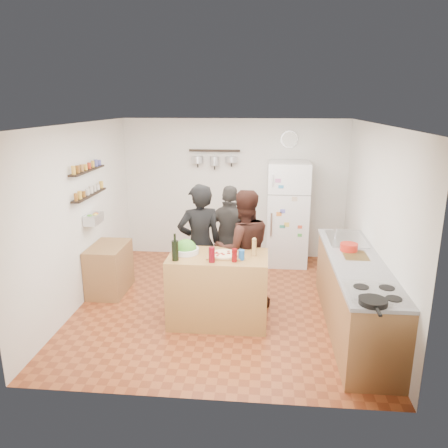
# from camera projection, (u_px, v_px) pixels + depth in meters

# --- Properties ---
(room_shell) EXTENTS (4.20, 4.20, 4.20)m
(room_shell) POSITION_uv_depth(u_px,v_px,m) (226.00, 212.00, 6.26)
(room_shell) COLOR brown
(room_shell) RESTS_ON ground
(prep_island) EXTENTS (1.25, 0.72, 0.91)m
(prep_island) POSITION_uv_depth(u_px,v_px,m) (218.00, 289.00, 5.61)
(prep_island) COLOR olive
(prep_island) RESTS_ON floor
(pizza_board) EXTENTS (0.42, 0.34, 0.02)m
(pizza_board) POSITION_uv_depth(u_px,v_px,m) (224.00, 255.00, 5.46)
(pizza_board) COLOR brown
(pizza_board) RESTS_ON prep_island
(pizza) EXTENTS (0.34, 0.34, 0.02)m
(pizza) POSITION_uv_depth(u_px,v_px,m) (224.00, 254.00, 5.45)
(pizza) COLOR beige
(pizza) RESTS_ON pizza_board
(salad_bowl) EXTENTS (0.33, 0.33, 0.07)m
(salad_bowl) POSITION_uv_depth(u_px,v_px,m) (186.00, 251.00, 5.57)
(salad_bowl) COLOR silver
(salad_bowl) RESTS_ON prep_island
(wine_bottle) EXTENTS (0.08, 0.08, 0.25)m
(wine_bottle) POSITION_uv_depth(u_px,v_px,m) (175.00, 251.00, 5.29)
(wine_bottle) COLOR black
(wine_bottle) RESTS_ON prep_island
(wine_glass_near) EXTENTS (0.08, 0.08, 0.19)m
(wine_glass_near) POSITION_uv_depth(u_px,v_px,m) (212.00, 255.00, 5.24)
(wine_glass_near) COLOR #57070F
(wine_glass_near) RESTS_ON prep_island
(wine_glass_far) EXTENTS (0.07, 0.07, 0.16)m
(wine_glass_far) POSITION_uv_depth(u_px,v_px,m) (234.00, 255.00, 5.25)
(wine_glass_far) COLOR #62080A
(wine_glass_far) RESTS_ON prep_island
(pepper_mill) EXTENTS (0.06, 0.06, 0.19)m
(pepper_mill) POSITION_uv_depth(u_px,v_px,m) (254.00, 248.00, 5.47)
(pepper_mill) COLOR #A47D44
(pepper_mill) RESTS_ON prep_island
(salt_canister) EXTENTS (0.08, 0.08, 0.12)m
(salt_canister) POSITION_uv_depth(u_px,v_px,m) (241.00, 255.00, 5.33)
(salt_canister) COLOR #1A4D8F
(salt_canister) RESTS_ON prep_island
(person_left) EXTENTS (0.73, 0.61, 1.72)m
(person_left) POSITION_uv_depth(u_px,v_px,m) (200.00, 244.00, 6.09)
(person_left) COLOR black
(person_left) RESTS_ON floor
(person_center) EXTENTS (0.95, 0.83, 1.66)m
(person_center) POSITION_uv_depth(u_px,v_px,m) (243.00, 249.00, 5.96)
(person_center) COLOR black
(person_center) RESTS_ON floor
(person_back) EXTENTS (0.97, 0.49, 1.60)m
(person_back) POSITION_uv_depth(u_px,v_px,m) (231.00, 238.00, 6.55)
(person_back) COLOR #282624
(person_back) RESTS_ON floor
(counter_run) EXTENTS (0.63, 2.63, 0.90)m
(counter_run) POSITION_uv_depth(u_px,v_px,m) (355.00, 296.00, 5.42)
(counter_run) COLOR #9E7042
(counter_run) RESTS_ON floor
(stove_top) EXTENTS (0.60, 0.62, 0.02)m
(stove_top) POSITION_uv_depth(u_px,v_px,m) (377.00, 294.00, 4.39)
(stove_top) COLOR white
(stove_top) RESTS_ON counter_run
(skillet) EXTENTS (0.27, 0.27, 0.05)m
(skillet) POSITION_uv_depth(u_px,v_px,m) (373.00, 302.00, 4.14)
(skillet) COLOR black
(skillet) RESTS_ON stove_top
(sink) EXTENTS (0.50, 0.80, 0.03)m
(sink) POSITION_uv_depth(u_px,v_px,m) (346.00, 239.00, 6.11)
(sink) COLOR silver
(sink) RESTS_ON counter_run
(cutting_board) EXTENTS (0.30, 0.40, 0.02)m
(cutting_board) POSITION_uv_depth(u_px,v_px,m) (355.00, 256.00, 5.47)
(cutting_board) COLOR olive
(cutting_board) RESTS_ON counter_run
(red_bowl) EXTENTS (0.23, 0.23, 0.09)m
(red_bowl) POSITION_uv_depth(u_px,v_px,m) (349.00, 247.00, 5.63)
(red_bowl) COLOR red
(red_bowl) RESTS_ON counter_run
(fridge) EXTENTS (0.70, 0.68, 1.80)m
(fridge) POSITION_uv_depth(u_px,v_px,m) (287.00, 214.00, 7.58)
(fridge) COLOR white
(fridge) RESTS_ON floor
(wall_clock) EXTENTS (0.30, 0.03, 0.30)m
(wall_clock) POSITION_uv_depth(u_px,v_px,m) (289.00, 139.00, 7.56)
(wall_clock) COLOR silver
(wall_clock) RESTS_ON back_wall
(spice_shelf_lower) EXTENTS (0.12, 1.00, 0.02)m
(spice_shelf_lower) POSITION_uv_depth(u_px,v_px,m) (90.00, 195.00, 6.19)
(spice_shelf_lower) COLOR black
(spice_shelf_lower) RESTS_ON left_wall
(spice_shelf_upper) EXTENTS (0.12, 1.00, 0.02)m
(spice_shelf_upper) POSITION_uv_depth(u_px,v_px,m) (87.00, 170.00, 6.10)
(spice_shelf_upper) COLOR black
(spice_shelf_upper) RESTS_ON left_wall
(produce_basket) EXTENTS (0.18, 0.35, 0.14)m
(produce_basket) POSITION_uv_depth(u_px,v_px,m) (94.00, 219.00, 6.28)
(produce_basket) COLOR silver
(produce_basket) RESTS_ON left_wall
(side_table) EXTENTS (0.50, 0.80, 0.73)m
(side_table) POSITION_uv_depth(u_px,v_px,m) (109.00, 269.00, 6.53)
(side_table) COLOR olive
(side_table) RESTS_ON floor
(pot_rack) EXTENTS (0.90, 0.04, 0.04)m
(pot_rack) POSITION_uv_depth(u_px,v_px,m) (214.00, 151.00, 7.65)
(pot_rack) COLOR black
(pot_rack) RESTS_ON back_wall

